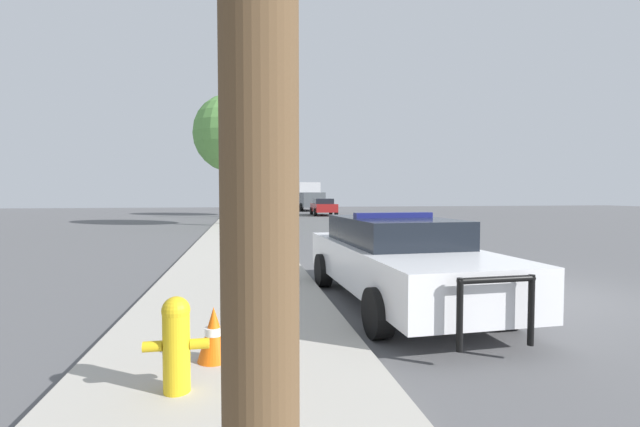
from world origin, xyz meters
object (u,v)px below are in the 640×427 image
object	(u,v)px
traffic_cone	(214,334)
tree_sidewalk_far	(252,153)
police_car	(398,258)
box_truck	(306,196)
tree_sidewalk_mid	(233,134)
car_background_oncoming	(323,206)
traffic_light	(262,170)
fire_hydrant	(176,341)

from	to	relation	value
traffic_cone	tree_sidewalk_far	bearing A→B (deg)	88.10
police_car	box_truck	xyz separation A→B (m)	(4.54, 41.43, 0.91)
tree_sidewalk_far	traffic_cone	size ratio (longest dim) A/B	13.93
box_truck	tree_sidewalk_mid	distance (m)	24.59
car_background_oncoming	traffic_cone	bearing A→B (deg)	79.85
traffic_light	box_truck	size ratio (longest dim) A/B	0.62
tree_sidewalk_far	traffic_cone	distance (m)	32.74
police_car	fire_hydrant	world-z (taller)	police_car
tree_sidewalk_mid	traffic_cone	bearing A→B (deg)	-89.31
tree_sidewalk_far	police_car	bearing A→B (deg)	-86.64
box_truck	tree_sidewalk_far	bearing A→B (deg)	57.14
police_car	tree_sidewalk_far	bearing A→B (deg)	-88.82
police_car	traffic_cone	size ratio (longest dim) A/B	9.47
box_truck	tree_sidewalk_mid	world-z (taller)	tree_sidewalk_mid
box_truck	tree_sidewalk_far	distance (m)	13.55
traffic_cone	tree_sidewalk_mid	bearing A→B (deg)	90.69
car_background_oncoming	tree_sidewalk_mid	distance (m)	14.41
tree_sidewalk_far	traffic_cone	bearing A→B (deg)	-91.90
tree_sidewalk_mid	traffic_cone	xyz separation A→B (m)	(0.25, -20.69, -4.87)
traffic_light	fire_hydrant	bearing A→B (deg)	-93.93
traffic_light	tree_sidewalk_mid	bearing A→B (deg)	-104.99
car_background_oncoming	tree_sidewalk_mid	xyz separation A→B (m)	(-7.45, -11.49, 4.50)
fire_hydrant	car_background_oncoming	size ratio (longest dim) A/B	0.17
traffic_cone	police_car	bearing A→B (deg)	39.72
car_background_oncoming	tree_sidewalk_mid	bearing A→B (deg)	59.51
box_truck	traffic_cone	bearing A→B (deg)	76.45
traffic_light	tree_sidewalk_far	world-z (taller)	tree_sidewalk_far
traffic_light	traffic_cone	world-z (taller)	traffic_light
fire_hydrant	traffic_cone	bearing A→B (deg)	67.54
tree_sidewalk_mid	tree_sidewalk_far	size ratio (longest dim) A/B	0.97
fire_hydrant	box_truck	world-z (taller)	box_truck
box_truck	tree_sidewalk_far	size ratio (longest dim) A/B	1.04
police_car	car_background_oncoming	xyz separation A→B (m)	(4.36, 29.82, 0.02)
car_background_oncoming	fire_hydrant	bearing A→B (deg)	79.64
fire_hydrant	tree_sidewalk_mid	distance (m)	21.85
box_truck	traffic_light	bearing A→B (deg)	66.27
traffic_cone	fire_hydrant	bearing A→B (deg)	-112.46
tree_sidewalk_far	box_truck	bearing A→B (deg)	61.12
tree_sidewalk_mid	car_background_oncoming	bearing A→B (deg)	57.05
police_car	fire_hydrant	distance (m)	4.32
box_truck	police_car	bearing A→B (deg)	79.76
fire_hydrant	box_truck	distance (m)	45.10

